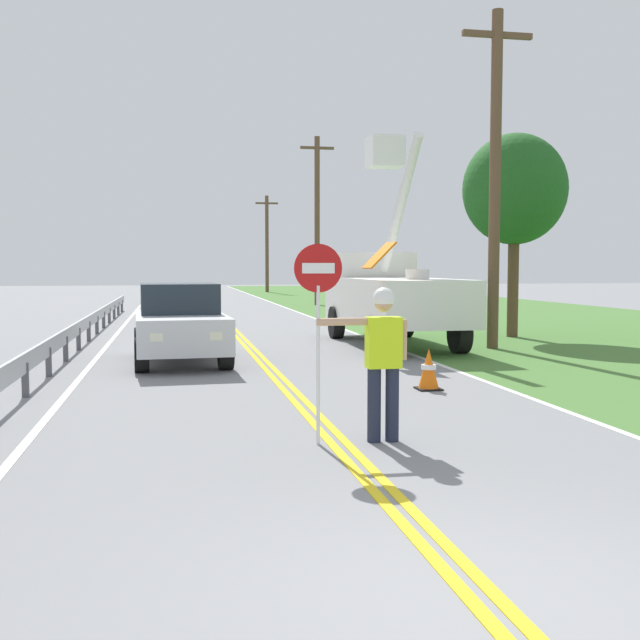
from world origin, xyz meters
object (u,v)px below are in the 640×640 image
at_px(stop_sign_paddle, 318,298).
at_px(utility_pole_far, 267,242).
at_px(flagger_worker, 383,354).
at_px(utility_bucket_truck, 388,291).
at_px(roadside_tree_verge, 515,190).
at_px(oncoming_sedan_nearest, 180,324).
at_px(traffic_cone_lead, 429,370).
at_px(utility_pole_near, 495,174).
at_px(utility_pole_mid, 317,218).

height_order(stop_sign_paddle, utility_pole_far, utility_pole_far).
distance_m(flagger_worker, utility_bucket_truck, 11.42).
relative_size(utility_pole_far, roadside_tree_verge, 1.30).
bearing_deg(stop_sign_paddle, oncoming_sedan_nearest, 100.81).
bearing_deg(flagger_worker, roadside_tree_verge, 58.80).
distance_m(utility_pole_far, traffic_cone_lead, 48.72).
bearing_deg(traffic_cone_lead, utility_pole_near, 57.49).
height_order(oncoming_sedan_nearest, traffic_cone_lead, oncoming_sedan_nearest).
bearing_deg(utility_pole_far, traffic_cone_lead, -93.76).
relative_size(flagger_worker, utility_pole_near, 0.22).
bearing_deg(utility_pole_mid, oncoming_sedan_nearest, -107.63).
height_order(stop_sign_paddle, oncoming_sedan_nearest, stop_sign_paddle).
height_order(utility_pole_mid, traffic_cone_lead, utility_pole_mid).
relative_size(utility_bucket_truck, roadside_tree_verge, 1.16).
xyz_separation_m(utility_pole_mid, roadside_tree_verge, (2.21, -19.12, -0.37)).
height_order(utility_pole_far, traffic_cone_lead, utility_pole_far).
bearing_deg(stop_sign_paddle, traffic_cone_lead, 53.79).
relative_size(utility_pole_near, traffic_cone_lead, 11.91).
relative_size(flagger_worker, stop_sign_paddle, 0.78).
bearing_deg(utility_pole_far, roadside_tree_verge, -86.59).
bearing_deg(utility_bucket_truck, roadside_tree_verge, 15.96).
height_order(flagger_worker, traffic_cone_lead, flagger_worker).
height_order(utility_pole_near, roadside_tree_verge, utility_pole_near).
xyz_separation_m(stop_sign_paddle, utility_pole_near, (6.25, 9.29, 2.64)).
bearing_deg(utility_pole_near, utility_pole_mid, 90.91).
bearing_deg(roadside_tree_verge, flagger_worker, -121.20).
distance_m(stop_sign_paddle, utility_pole_near, 11.50).
distance_m(utility_pole_near, traffic_cone_lead, 7.96).
relative_size(utility_bucket_truck, oncoming_sedan_nearest, 1.63).
distance_m(utility_bucket_truck, roadside_tree_verge, 5.16).
xyz_separation_m(stop_sign_paddle, roadside_tree_verge, (8.12, 12.12, 2.56)).
bearing_deg(oncoming_sedan_nearest, utility_pole_far, 80.65).
distance_m(utility_pole_mid, traffic_cone_lead, 28.28).
xyz_separation_m(stop_sign_paddle, utility_bucket_truck, (3.99, 10.94, -0.29)).
xyz_separation_m(utility_bucket_truck, utility_pole_mid, (1.92, 20.30, 3.22)).
height_order(utility_bucket_truck, utility_pole_near, utility_pole_near).
relative_size(utility_pole_near, utility_pole_far, 1.09).
distance_m(flagger_worker, stop_sign_paddle, 1.02).
height_order(flagger_worker, oncoming_sedan_nearest, flagger_worker).
height_order(traffic_cone_lead, roadside_tree_verge, roadside_tree_verge).
relative_size(stop_sign_paddle, utility_pole_far, 0.30).
xyz_separation_m(utility_pole_far, roadside_tree_verge, (2.37, -39.84, 0.25)).
height_order(flagger_worker, utility_pole_far, utility_pole_far).
bearing_deg(utility_pole_near, oncoming_sedan_nearest, -169.93).
xyz_separation_m(utility_pole_mid, traffic_cone_lead, (-3.35, -27.75, -4.30)).
height_order(flagger_worker, utility_bucket_truck, utility_bucket_truck).
relative_size(utility_bucket_truck, utility_pole_mid, 0.77).
bearing_deg(flagger_worker, utility_bucket_truck, 73.62).
bearing_deg(traffic_cone_lead, utility_pole_far, 86.24).
bearing_deg(traffic_cone_lead, utility_bucket_truck, 79.12).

